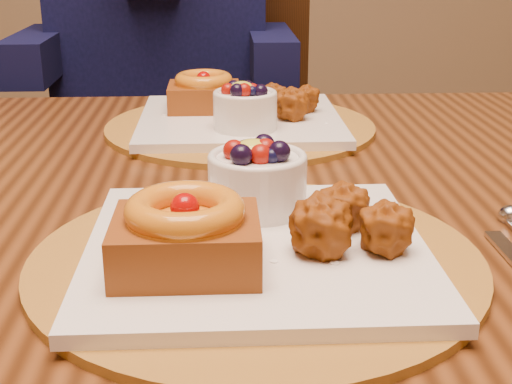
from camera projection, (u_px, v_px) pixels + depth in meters
dining_table at (246, 242)px, 0.83m from camera, size 1.60×0.90×0.76m
place_setting_near at (252, 234)px, 0.59m from camera, size 0.38×0.38×0.09m
place_setting_far at (239, 115)px, 1.00m from camera, size 0.38×0.38×0.08m
chair_far at (207, 171)px, 1.58m from camera, size 0.47×0.47×0.95m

